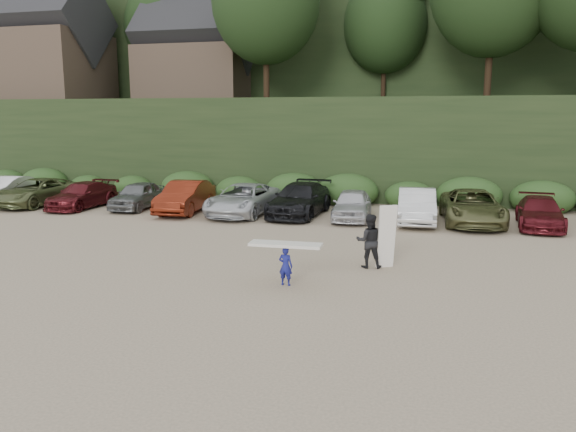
# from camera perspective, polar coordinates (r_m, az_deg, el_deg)

# --- Properties ---
(ground) EXTENTS (120.00, 120.00, 0.00)m
(ground) POSITION_cam_1_polar(r_m,az_deg,el_deg) (18.48, -4.04, -5.50)
(ground) COLOR tan
(ground) RESTS_ON ground
(hillside_backdrop) EXTENTS (90.00, 41.50, 28.00)m
(hillside_backdrop) POSITION_cam_1_polar(r_m,az_deg,el_deg) (53.48, 8.28, 16.83)
(hillside_backdrop) COLOR black
(hillside_backdrop) RESTS_ON ground
(parked_cars) EXTENTS (39.60, 6.22, 1.62)m
(parked_cars) POSITION_cam_1_polar(r_m,az_deg,el_deg) (28.45, -2.84, 1.65)
(parked_cars) COLOR #A4A4A8
(parked_cars) RESTS_ON ground
(child_surfer) EXTENTS (2.16, 0.65, 1.29)m
(child_surfer) POSITION_cam_1_polar(r_m,az_deg,el_deg) (16.62, -0.25, -4.15)
(child_surfer) COLOR navy
(child_surfer) RESTS_ON ground
(adult_surfer) EXTENTS (1.37, 0.81, 2.12)m
(adult_surfer) POSITION_cam_1_polar(r_m,az_deg,el_deg) (18.73, 8.41, -2.49)
(adult_surfer) COLOR black
(adult_surfer) RESTS_ON ground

